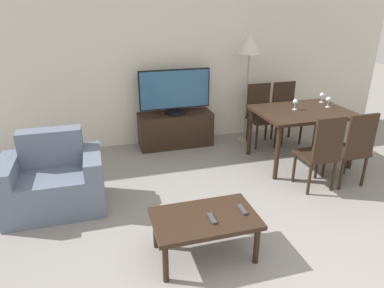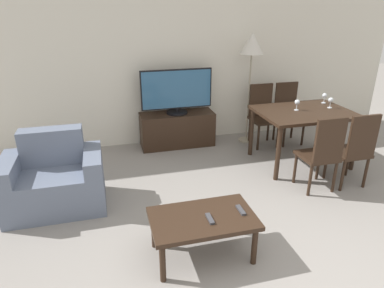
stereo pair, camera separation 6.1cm
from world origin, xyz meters
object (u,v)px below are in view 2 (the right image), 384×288
Objects in this scene: floor_lamp at (252,48)px; dining_chair_far_left at (263,113)px; tv at (177,91)px; wine_glass_center at (325,96)px; armchair at (55,181)px; dining_table at (304,117)px; tv_stand at (177,129)px; remote_primary at (210,219)px; dining_chair_near at (322,152)px; dining_chair_far at (288,110)px; dining_chair_near_right at (354,148)px; wine_glass_left at (297,103)px; coffee_table at (203,222)px; remote_secondary at (241,210)px; wine_glass_right at (331,101)px.

dining_chair_far_left is at bearing -40.63° from floor_lamp.
tv is 1.37m from dining_chair_far_left.
tv is 7.32× the size of wine_glass_center.
dining_table is at bearing 5.92° from armchair.
tv_stand is 2.62m from remote_primary.
dining_chair_near is 1.61m from dining_chair_far.
armchair is at bearing 171.43° from dining_chair_near.
dining_chair_near_right is (0.43, 0.00, 0.00)m from dining_chair_near.
wine_glass_left is at bearing 7.01° from armchair.
coffee_table is 0.96× the size of dining_chair_near.
armchair is 1.13× the size of coffee_table.
wine_glass_center reaches higher than remote_primary.
dining_chair_near_right is at bearing -7.49° from armchair.
tv_stand is 2.52m from dining_chair_near_right.
dining_chair_near is (1.64, 0.73, 0.16)m from coffee_table.
dining_chair_far_left is 6.25× the size of remote_secondary.
tv is (1.66, 1.36, 0.56)m from armchair.
tv_stand is at bearing 168.78° from dining_chair_far_left.
dining_chair_near is 1.79m from remote_primary.
wine_glass_left is (3.08, 0.38, 0.54)m from armchair.
tv_stand is 1.35m from dining_chair_far_left.
floor_lamp is at bearing -5.17° from tv.
tv_stand is at bearing 133.82° from dining_chair_near_right.
tv_stand reaches higher than remote_primary.
dining_table is at bearing 40.70° from remote_primary.
floor_lamp reaches higher than remote_primary.
dining_table is at bearing 74.38° from dining_chair_near.
tv is 1.14× the size of dining_chair_far.
remote_primary is at bearing -119.69° from floor_lamp.
armchair reaches higher than coffee_table.
dining_chair_near_right reaches higher than armchair.
dining_chair_far_left is at bearing 90.00° from dining_chair_near.
dining_chair_far_left is at bearing 60.36° from remote_secondary.
dining_table is (1.86, 1.50, 0.31)m from coffee_table.
remote_primary is (1.36, -1.23, 0.10)m from armchair.
wine_glass_left reaches higher than remote_secondary.
tv is at bearing 168.89° from dining_chair_far_left.
dining_chair_far reaches higher than armchair.
tv is 0.63× the size of floor_lamp.
dining_chair_far_left reaches higher than wine_glass_right.
tv_stand is 0.91× the size of dining_table.
dining_chair_near_right is at bearing -70.21° from floor_lamp.
dining_table is 1.29m from floor_lamp.
wine_glass_center is (0.25, 1.04, 0.34)m from dining_chair_near_right.
dining_chair_far is at bearing -8.38° from tv.
floor_lamp is (2.78, 1.26, 1.16)m from armchair.
wine_glass_left is (1.43, -0.98, 0.59)m from tv_stand.
dining_chair_near_right reaches higher than remote_primary.
dining_chair_far reaches higher than dining_table.
remote_secondary is (-1.12, -2.44, -1.06)m from floor_lamp.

